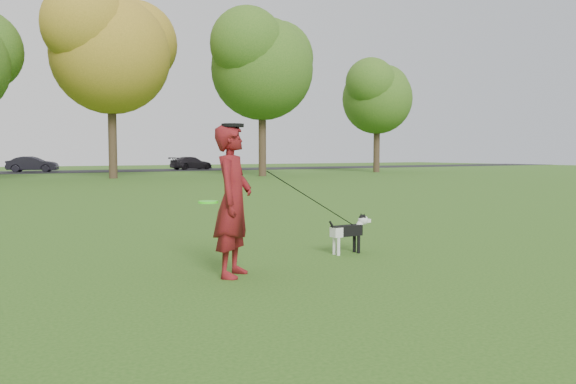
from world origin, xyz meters
TOP-DOWN VIEW (x-y plane):
  - ground at (0.00, 0.00)m, footprint 120.00×120.00m
  - road at (0.00, 40.00)m, footprint 120.00×7.00m
  - man at (-1.04, -0.56)m, footprint 0.77×0.78m
  - dog at (1.08, -0.06)m, footprint 0.77×0.15m
  - car_mid at (1.19, 40.00)m, footprint 3.82×2.39m
  - car_right at (13.94, 40.00)m, footprint 4.09×2.33m
  - man_held_items at (0.28, -0.34)m, footprint 2.71×0.72m
  - tree_row at (-1.43, 26.07)m, footprint 51.74×8.86m

SIDE VIEW (x-z plane):
  - ground at x=0.00m, z-range 0.00..0.00m
  - road at x=0.00m, z-range 0.00..0.02m
  - dog at x=1.08m, z-range 0.06..0.65m
  - car_right at x=13.94m, z-range 0.02..1.14m
  - car_mid at x=1.19m, z-range 0.02..1.21m
  - man_held_items at x=0.28m, z-range 0.11..1.54m
  - man at x=-1.04m, z-range 0.00..1.82m
  - tree_row at x=-1.43m, z-range 1.40..13.41m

